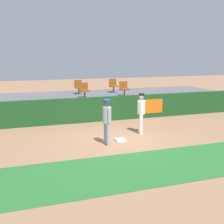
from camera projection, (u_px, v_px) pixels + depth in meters
ground_plane at (118, 141)px, 11.90m from camera, size 60.00×60.00×0.00m
grass_foreground_strip at (151, 167)px, 9.19m from camera, size 18.00×2.80×0.01m
first_base at (120, 140)px, 11.91m from camera, size 0.40×0.40×0.08m
player_fielder_home at (141, 111)px, 12.90m from camera, size 0.50×0.48×1.76m
player_runner_visitor at (107, 119)px, 11.25m from camera, size 0.34×0.49×1.76m
field_wall at (93, 110)px, 15.20m from camera, size 18.00×0.26×1.27m
bleacher_platform at (81, 104)px, 17.60m from camera, size 18.00×4.80×1.04m
seat_front_right at (124, 88)px, 17.11m from camera, size 0.47×0.44×0.84m
seat_back_right at (113, 85)px, 18.77m from camera, size 0.47×0.44×0.84m
seat_front_center at (84, 89)px, 16.35m from camera, size 0.46×0.44×0.84m
seat_back_center at (78, 86)px, 18.04m from camera, size 0.46×0.44×0.84m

